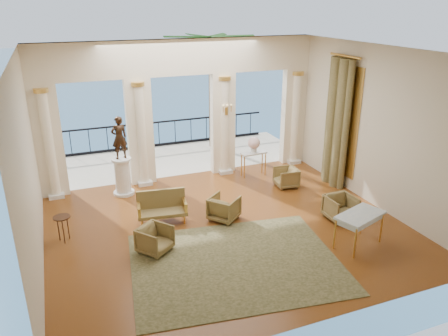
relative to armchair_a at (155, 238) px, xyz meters
name	(u,v)px	position (x,y,z in m)	size (l,w,h in m)	color
floor	(227,227)	(2.02, 0.47, -0.35)	(9.00, 9.00, 0.00)	#46220B
room_walls	(246,133)	(2.02, -0.64, 2.52)	(9.00, 9.00, 9.00)	beige
arcade	(182,101)	(2.02, 4.30, 2.23)	(9.00, 0.56, 4.50)	#FEF0CD
terrace	(170,159)	(2.02, 6.27, -0.40)	(10.00, 3.60, 0.10)	beige
balustrade	(159,136)	(2.02, 7.87, 0.06)	(9.00, 0.06, 1.03)	black
palm_tree	(211,43)	(4.02, 7.07, 3.74)	(2.00, 2.00, 4.50)	#4C3823
sea	(78,83)	(2.02, 60.47, -6.35)	(160.00, 160.00, 0.00)	#2B5883
curtain	(337,123)	(6.30, 1.97, 1.67)	(0.33, 1.40, 4.09)	brown
window_frame	(342,120)	(6.49, 1.97, 1.75)	(0.04, 1.60, 3.40)	gold
wall_sconce	(227,110)	(3.42, 3.98, 1.87)	(0.30, 0.11, 0.33)	gold
rug	(236,263)	(1.57, -1.17, -0.34)	(4.65, 3.61, 0.02)	#30381B
armchair_a	(155,238)	(0.00, 0.00, 0.00)	(0.69, 0.64, 0.71)	#4D411E
armchair_b	(341,207)	(5.05, -0.24, 0.02)	(0.73, 0.69, 0.75)	#4D411E
armchair_c	(286,177)	(4.78, 2.27, -0.01)	(0.67, 0.63, 0.69)	#4D411E
armchair_d	(224,207)	(2.12, 0.92, 0.01)	(0.72, 0.67, 0.74)	#4D411E
settee	(162,207)	(0.53, 1.44, 0.07)	(1.36, 0.73, 0.86)	#4D411E
game_table	(360,217)	(4.64, -1.53, 0.40)	(1.38, 1.04, 0.84)	silver
pedestal	(123,177)	(-0.14, 3.61, 0.21)	(0.64, 0.64, 1.17)	silver
statue	(119,138)	(-0.14, 3.61, 1.46)	(0.47, 0.31, 1.29)	#2F1F15
console_table	(254,156)	(4.22, 3.52, 0.33)	(0.90, 0.42, 0.83)	silver
urn	(254,144)	(4.22, 3.52, 0.78)	(0.40, 0.40, 0.54)	silver
side_table	(62,220)	(-1.98, 1.31, 0.22)	(0.41, 0.41, 0.67)	black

